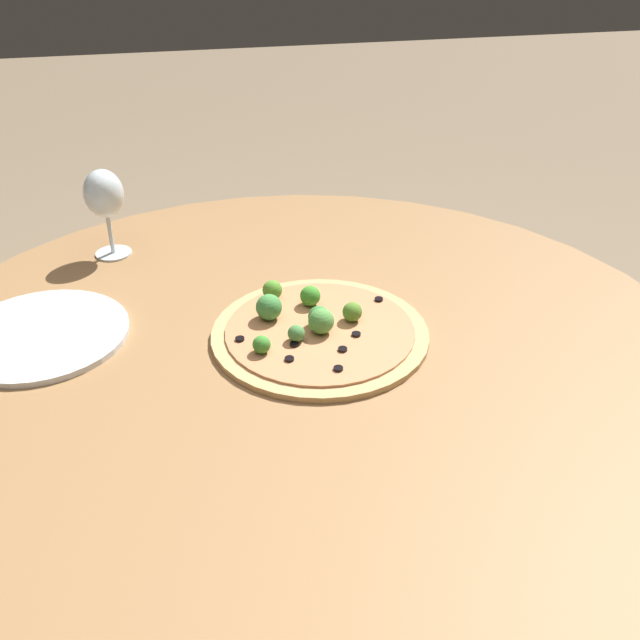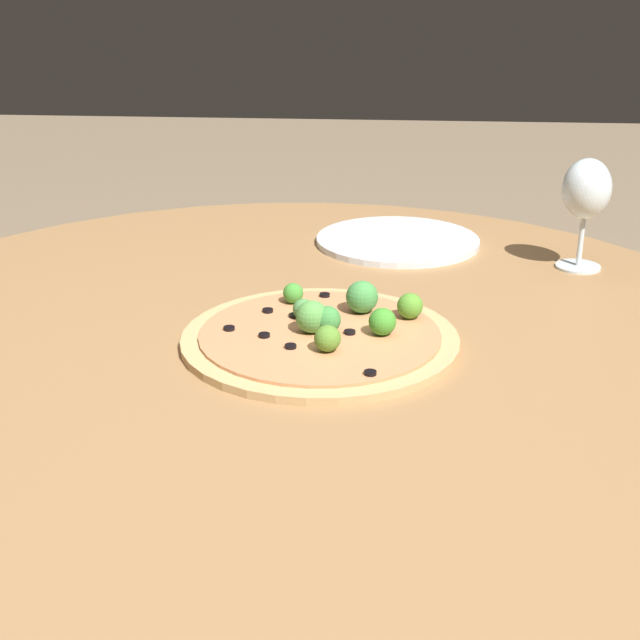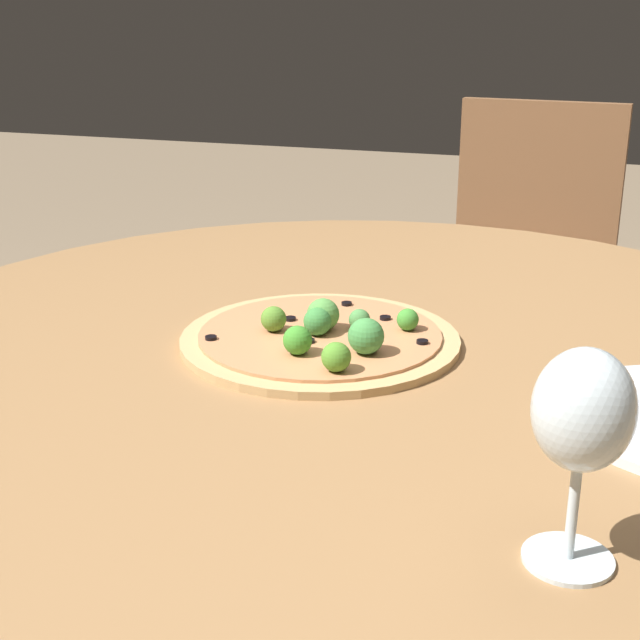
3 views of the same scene
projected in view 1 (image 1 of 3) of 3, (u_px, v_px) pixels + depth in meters
name	position (u px, v px, depth m)	size (l,w,h in m)	color
dining_table	(300.00, 388.00, 1.10)	(1.28, 1.28, 0.71)	olive
pizza	(317.00, 329.00, 1.11)	(0.34, 0.34, 0.06)	tan
wine_glass	(104.00, 196.00, 1.29)	(0.07, 0.07, 0.17)	silver
plate_near	(41.00, 335.00, 1.10)	(0.27, 0.27, 0.01)	silver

